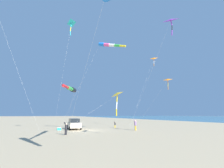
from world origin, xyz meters
name	(u,v)px	position (x,y,z in m)	size (l,w,h in m)	color
ground_plane	(88,130)	(0.00, 0.00, 0.00)	(600.00, 600.00, 0.00)	tan
parked_car	(74,124)	(1.83, -3.01, 0.95)	(2.12, 4.33, 1.85)	beige
cooler_box	(59,129)	(4.36, -2.57, 0.21)	(0.62, 0.42, 0.42)	#1EB7C6
person_adult_flyer	(135,124)	(-7.25, 3.01, 0.97)	(0.47, 0.58, 1.79)	gold
person_child_green_jacket	(66,128)	(4.05, 4.29, 0.87)	(0.56, 0.50, 1.60)	#232328
person_child_grey_jacket	(115,124)	(-6.28, -3.03, 0.67)	(0.44, 0.42, 1.23)	gold
kite_delta_long_streamer_left	(168,80)	(-9.62, 8.54, 7.62)	(2.06, 7.89, 7.92)	orange
kite_delta_purple_drifting	(171,20)	(-8.80, 10.87, 15.84)	(2.03, 11.75, 16.30)	purple
kite_delta_rainbow_low_near	(71,23)	(4.05, 2.42, 17.20)	(1.87, 6.99, 17.59)	#1EB7C6
kite_delta_red_high_left	(117,95)	(-1.93, 7.04, 5.19)	(7.81, 4.97, 5.70)	yellow
kite_delta_green_low_center	(154,58)	(-15.89, -1.59, 15.72)	(7.99, 1.59, 16.19)	orange
kite_windsock_white_trailing	(108,45)	(-1.86, 4.06, 13.78)	(8.45, 8.82, 14.54)	blue
kite_windsock_striped_overhead	(72,89)	(4.08, 7.66, 5.39)	(2.43, 15.10, 5.92)	black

